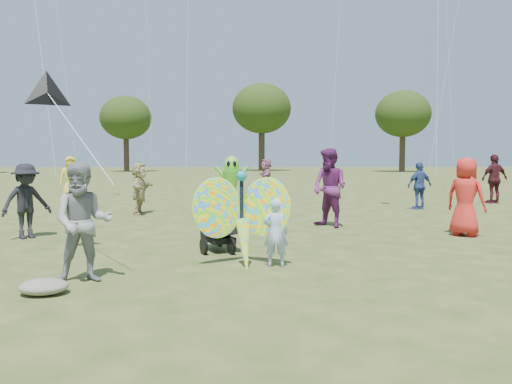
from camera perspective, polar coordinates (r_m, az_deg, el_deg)
ground at (r=7.21m, az=1.95°, el=-9.59°), size 160.00×160.00×0.00m
child_girl at (r=7.73m, az=2.26°, el=-4.66°), size 0.40×0.28×1.06m
adult_man at (r=7.12m, az=-19.15°, el=-3.32°), size 0.91×0.77×1.63m
grey_bag at (r=6.80m, az=-23.11°, el=-9.91°), size 0.60×0.49×0.19m
crowd_a at (r=11.60m, az=22.84°, el=-0.50°), size 0.96×0.97×1.70m
crowd_b at (r=11.41m, az=-24.77°, el=-0.96°), size 1.12×1.13×1.56m
crowd_c at (r=17.00m, az=18.19°, el=0.68°), size 0.97×0.65×1.54m
crowd_d at (r=15.17m, az=-13.16°, el=0.42°), size 0.56×1.47×1.55m
crowd_e at (r=12.16m, az=8.43°, el=0.48°), size 1.15×1.18×1.91m
crowd_g at (r=21.49m, az=-20.44°, el=1.54°), size 0.99×0.81×1.73m
crowd_h at (r=20.24m, az=25.59°, el=1.36°), size 1.13×0.68×1.80m
crowd_j at (r=23.03m, az=1.19°, el=1.82°), size 0.59×1.55×1.63m
jogging_stroller at (r=9.08m, az=-4.32°, el=-2.85°), size 0.78×1.15×1.09m
butterfly_kite at (r=7.73m, az=-1.54°, el=-3.12°), size 1.74×0.75×1.69m
delta_kite_rig at (r=9.12m, az=-22.68°, el=10.35°), size 1.95×1.97×1.86m
alien_kite at (r=14.80m, az=-2.79°, el=1.19°), size 1.12×0.69×1.74m
tree_line at (r=52.40m, az=2.94°, el=9.65°), size 91.78×33.60×10.79m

